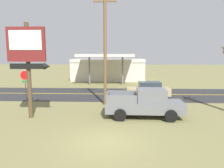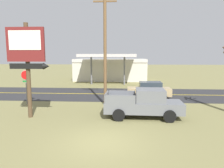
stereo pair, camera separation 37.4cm
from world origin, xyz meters
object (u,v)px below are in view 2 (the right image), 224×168
(gas_station, at_px, (111,69))
(stop_sign, at_px, (26,81))
(utility_pole, at_px, (105,43))
(car_tan_near_lane, at_px, (149,90))
(pickup_grey_parked_on_lawn, at_px, (144,104))
(motel_sign, at_px, (27,55))

(gas_station, bearing_deg, stop_sign, -107.63)
(utility_pole, xyz_separation_m, car_tan_near_lane, (4.04, 3.11, -4.42))
(pickup_grey_parked_on_lawn, bearing_deg, stop_sign, 161.29)
(gas_station, bearing_deg, utility_pole, -87.28)
(motel_sign, xyz_separation_m, utility_pole, (4.72, 4.06, 1.00))
(gas_station, xyz_separation_m, car_tan_near_lane, (4.93, -15.42, -1.11))
(motel_sign, bearing_deg, utility_pole, 40.66)
(utility_pole, relative_size, pickup_grey_parked_on_lawn, 1.87)
(stop_sign, height_order, gas_station, gas_station)
(utility_pole, xyz_separation_m, pickup_grey_parked_on_lawn, (3.00, -3.48, -4.29))
(motel_sign, xyz_separation_m, car_tan_near_lane, (8.77, 7.17, -3.42))
(stop_sign, distance_m, pickup_grey_parked_on_lawn, 10.42)
(stop_sign, bearing_deg, gas_station, 72.37)
(stop_sign, xyz_separation_m, car_tan_near_lane, (10.87, 3.27, -1.20))
(utility_pole, bearing_deg, car_tan_near_lane, 37.60)
(gas_station, relative_size, car_tan_near_lane, 2.86)
(pickup_grey_parked_on_lawn, xyz_separation_m, car_tan_near_lane, (1.05, 6.60, -0.13))
(utility_pole, xyz_separation_m, gas_station, (-0.88, 18.54, -3.31))
(motel_sign, bearing_deg, car_tan_near_lane, 39.28)
(stop_sign, relative_size, utility_pole, 0.30)
(stop_sign, bearing_deg, car_tan_near_lane, 16.75)
(motel_sign, distance_m, pickup_grey_parked_on_lawn, 8.41)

